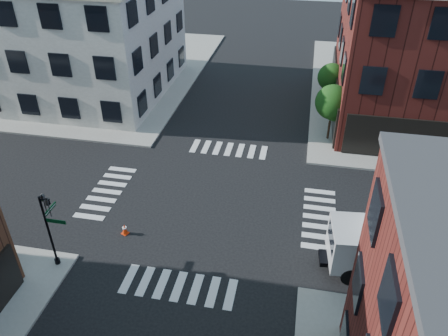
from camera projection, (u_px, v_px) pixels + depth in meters
The scene contains 8 objects.
ground at pixel (209, 204), 28.07m from camera, with size 120.00×120.00×0.00m, color black.
sidewalk_nw at pixel (67, 67), 48.66m from camera, with size 30.00×30.00×0.15m, color gray.
building_nw at pixel (49, 32), 41.26m from camera, with size 22.00×16.00×11.00m, color beige.
tree_near at pixel (333, 104), 33.32m from camera, with size 2.69×2.69×4.49m.
tree_far at pixel (332, 79), 38.40m from camera, with size 2.43×2.43×4.07m.
signal_pole at pixel (50, 223), 22.11m from camera, with size 1.29×1.24×4.60m.
box_truck at pixel (419, 243), 22.08m from camera, with size 8.84×3.43×3.92m.
traffic_cone at pixel (125, 229), 25.52m from camera, with size 0.48×0.48×0.68m.
Camera 1 is at (5.23, -21.62, 17.30)m, focal length 35.00 mm.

